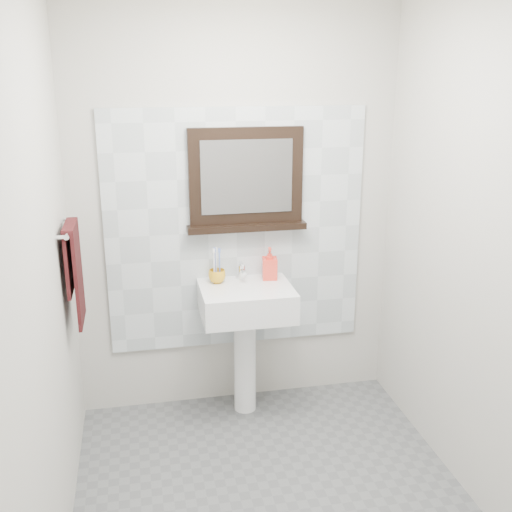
{
  "coord_description": "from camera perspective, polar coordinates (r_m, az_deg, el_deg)",
  "views": [
    {
      "loc": [
        -0.6,
        -2.45,
        2.1
      ],
      "look_at": [
        0.01,
        0.55,
        1.15
      ],
      "focal_mm": 42.0,
      "sensor_mm": 36.0,
      "label": 1
    }
  ],
  "objects": [
    {
      "name": "hand_towel",
      "position": [
        3.31,
        -16.92,
        -0.9
      ],
      "size": [
        0.06,
        0.3,
        0.55
      ],
      "color": "black",
      "rests_on": "towel_bar"
    },
    {
      "name": "toothbrushes",
      "position": [
        3.63,
        -3.81,
        -0.71
      ],
      "size": [
        0.05,
        0.04,
        0.21
      ],
      "color": "white",
      "rests_on": "toothbrush_cup"
    },
    {
      "name": "back_wall",
      "position": [
        3.7,
        -1.92,
        3.95
      ],
      "size": [
        2.0,
        0.01,
        2.5
      ],
      "primitive_type": "cube",
      "color": "#B9B7B0",
      "rests_on": "ground"
    },
    {
      "name": "left_wall",
      "position": [
        2.62,
        -19.67,
        -2.72
      ],
      "size": [
        0.01,
        2.2,
        2.5
      ],
      "primitive_type": "cube",
      "color": "#B9B7B0",
      "rests_on": "ground"
    },
    {
      "name": "pedestal_sink",
      "position": [
        3.67,
        -0.96,
        -5.6
      ],
      "size": [
        0.55,
        0.44,
        0.96
      ],
      "color": "white",
      "rests_on": "ground"
    },
    {
      "name": "splashback",
      "position": [
        3.71,
        -1.87,
        2.4
      ],
      "size": [
        1.6,
        0.02,
        1.5
      ],
      "primitive_type": "cube",
      "color": "silver",
      "rests_on": "back_wall"
    },
    {
      "name": "front_wall",
      "position": [
        1.7,
        11.06,
        -13.04
      ],
      "size": [
        2.0,
        0.01,
        2.5
      ],
      "primitive_type": "cube",
      "color": "#B9B7B0",
      "rests_on": "ground"
    },
    {
      "name": "soap_dispenser",
      "position": [
        3.7,
        1.31,
        -0.71
      ],
      "size": [
        0.1,
        0.1,
        0.2
      ],
      "primitive_type": "imported",
      "rotation": [
        0.0,
        0.0,
        -0.14
      ],
      "color": "red",
      "rests_on": "pedestal_sink"
    },
    {
      "name": "floor",
      "position": [
        3.28,
        1.85,
        -22.55
      ],
      "size": [
        2.0,
        2.2,
        0.01
      ],
      "primitive_type": "cube",
      "color": "#5C5F62",
      "rests_on": "ground"
    },
    {
      "name": "towel_bar",
      "position": [
        3.26,
        -17.37,
        2.61
      ],
      "size": [
        0.07,
        0.4,
        0.03
      ],
      "color": "silver",
      "rests_on": "left_wall"
    },
    {
      "name": "right_wall",
      "position": [
        3.05,
        20.7,
        -0.1
      ],
      "size": [
        0.01,
        2.2,
        2.5
      ],
      "primitive_type": "cube",
      "color": "#B9B7B0",
      "rests_on": "ground"
    },
    {
      "name": "toothbrush_cup",
      "position": [
        3.66,
        -3.74,
        -1.94
      ],
      "size": [
        0.13,
        0.13,
        0.08
      ],
      "primitive_type": "imported",
      "rotation": [
        0.0,
        0.0,
        -0.28
      ],
      "color": "gold",
      "rests_on": "pedestal_sink"
    },
    {
      "name": "framed_mirror",
      "position": [
        3.63,
        -0.95,
        7.09
      ],
      "size": [
        0.73,
        0.11,
        0.62
      ],
      "color": "black",
      "rests_on": "back_wall"
    }
  ]
}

